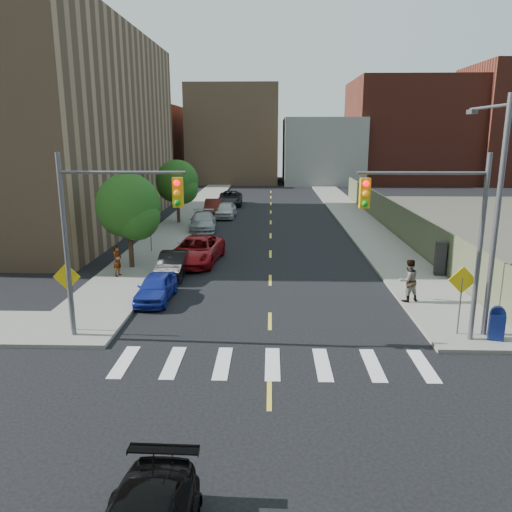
# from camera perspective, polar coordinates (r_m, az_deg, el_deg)

# --- Properties ---
(ground) EXTENTS (160.00, 160.00, 0.00)m
(ground) POSITION_cam_1_polar(r_m,az_deg,el_deg) (13.90, 1.51, -19.47)
(ground) COLOR black
(ground) RESTS_ON ground
(sidewalk_nw) EXTENTS (3.50, 73.00, 0.15)m
(sidewalk_nw) POSITION_cam_1_polar(r_m,az_deg,el_deg) (54.22, -6.56, 5.69)
(sidewalk_nw) COLOR gray
(sidewalk_nw) RESTS_ON ground
(sidewalk_ne) EXTENTS (3.50, 73.00, 0.15)m
(sidewalk_ne) POSITION_cam_1_polar(r_m,az_deg,el_deg) (54.21, 9.95, 5.57)
(sidewalk_ne) COLOR gray
(sidewalk_ne) RESTS_ON ground
(fence_north) EXTENTS (0.12, 44.00, 2.50)m
(fence_north) POSITION_cam_1_polar(r_m,az_deg,el_deg) (41.27, 15.18, 4.42)
(fence_north) COLOR #5C6043
(fence_north) RESTS_ON ground
(building_nw) EXTENTS (22.00, 30.00, 16.00)m
(building_nw) POSITION_cam_1_polar(r_m,az_deg,el_deg) (47.08, -26.87, 12.80)
(building_nw) COLOR #8C6B4C
(building_nw) RESTS_ON ground
(bg_bldg_west) EXTENTS (14.00, 18.00, 12.00)m
(bg_bldg_west) POSITION_cam_1_polar(r_m,az_deg,el_deg) (84.55, -13.70, 12.30)
(bg_bldg_west) COLOR #592319
(bg_bldg_west) RESTS_ON ground
(bg_bldg_midwest) EXTENTS (14.00, 16.00, 15.00)m
(bg_bldg_midwest) POSITION_cam_1_polar(r_m,az_deg,el_deg) (83.84, -2.47, 13.68)
(bg_bldg_midwest) COLOR #8C6B4C
(bg_bldg_midwest) RESTS_ON ground
(bg_bldg_center) EXTENTS (12.00, 16.00, 10.00)m
(bg_bldg_center) POSITION_cam_1_polar(r_m,az_deg,el_deg) (82.06, 7.46, 11.83)
(bg_bldg_center) COLOR gray
(bg_bldg_center) RESTS_ON ground
(bg_bldg_east) EXTENTS (18.00, 18.00, 16.00)m
(bg_bldg_east) POSITION_cam_1_polar(r_m,az_deg,el_deg) (86.47, 16.92, 13.45)
(bg_bldg_east) COLOR #592319
(bg_bldg_east) RESTS_ON ground
(signal_nw) EXTENTS (4.59, 0.30, 7.00)m
(signal_nw) POSITION_cam_1_polar(r_m,az_deg,el_deg) (18.87, -16.85, 3.76)
(signal_nw) COLOR #59595E
(signal_nw) RESTS_ON ground
(signal_ne) EXTENTS (4.59, 0.30, 7.00)m
(signal_ne) POSITION_cam_1_polar(r_m,az_deg,el_deg) (18.87, 20.21, 3.50)
(signal_ne) COLOR #59595E
(signal_ne) RESTS_ON ground
(streetlight_ne) EXTENTS (0.25, 3.70, 9.00)m
(streetlight_ne) POSITION_cam_1_polar(r_m,az_deg,el_deg) (20.40, 25.52, 5.69)
(streetlight_ne) COLOR #59595E
(streetlight_ne) RESTS_ON ground
(warn_sign_nw) EXTENTS (1.06, 0.06, 2.83)m
(warn_sign_nw) POSITION_cam_1_polar(r_m,az_deg,el_deg) (20.52, -20.75, -3.05)
(warn_sign_nw) COLOR #59595E
(warn_sign_nw) RESTS_ON ground
(warn_sign_ne) EXTENTS (1.06, 0.06, 2.83)m
(warn_sign_ne) POSITION_cam_1_polar(r_m,az_deg,el_deg) (20.30, 22.44, -3.38)
(warn_sign_ne) COLOR #59595E
(warn_sign_ne) RESTS_ON ground
(warn_sign_midwest) EXTENTS (1.06, 0.06, 2.83)m
(warn_sign_midwest) POSITION_cam_1_polar(r_m,az_deg,el_deg) (33.06, -12.00, 3.68)
(warn_sign_midwest) COLOR #59595E
(warn_sign_midwest) RESTS_ON ground
(tree_west_near) EXTENTS (3.66, 3.64, 5.52)m
(tree_west_near) POSITION_cam_1_polar(r_m,az_deg,el_deg) (29.10, -14.34, 5.17)
(tree_west_near) COLOR #332114
(tree_west_near) RESTS_ON ground
(tree_west_far) EXTENTS (3.66, 3.64, 5.52)m
(tree_west_far) POSITION_cam_1_polar(r_m,az_deg,el_deg) (43.61, -8.97, 8.16)
(tree_west_far) COLOR #332114
(tree_west_far) RESTS_ON ground
(parked_car_blue) EXTENTS (1.56, 3.75, 1.27)m
(parked_car_blue) POSITION_cam_1_polar(r_m,az_deg,el_deg) (23.82, -11.35, -3.55)
(parked_car_blue) COLOR #1C2D9A
(parked_car_blue) RESTS_ON ground
(parked_car_black) EXTENTS (1.47, 4.05, 1.33)m
(parked_car_black) POSITION_cam_1_polar(r_m,az_deg,el_deg) (27.67, -9.49, -0.98)
(parked_car_black) COLOR black
(parked_car_black) RESTS_ON ground
(parked_car_red) EXTENTS (3.17, 5.91, 1.58)m
(parked_car_red) POSITION_cam_1_polar(r_m,az_deg,el_deg) (30.32, -6.81, 0.66)
(parked_car_red) COLOR #9F0F16
(parked_car_red) RESTS_ON ground
(parked_car_silver) EXTENTS (2.52, 5.24, 1.47)m
(parked_car_silver) POSITION_cam_1_polar(r_m,az_deg,el_deg) (40.65, -6.11, 3.95)
(parked_car_silver) COLOR #9B9FA3
(parked_car_silver) RESTS_ON ground
(parked_car_white) EXTENTS (1.91, 4.39, 1.47)m
(parked_car_white) POSITION_cam_1_polar(r_m,az_deg,el_deg) (46.77, -3.48, 5.29)
(parked_car_white) COLOR silver
(parked_car_white) RESTS_ON ground
(parked_car_maroon) EXTENTS (1.78, 4.67, 1.52)m
(parked_car_maroon) POSITION_cam_1_polar(r_m,az_deg,el_deg) (48.33, -4.87, 5.57)
(parked_car_maroon) COLOR #44110D
(parked_car_maroon) RESTS_ON ground
(parked_car_grey) EXTENTS (2.74, 5.64, 1.55)m
(parked_car_grey) POSITION_cam_1_polar(r_m,az_deg,el_deg) (54.98, -2.97, 6.60)
(parked_car_grey) COLOR black
(parked_car_grey) RESTS_ON ground
(mailbox) EXTENTS (0.62, 0.53, 1.29)m
(mailbox) POSITION_cam_1_polar(r_m,az_deg,el_deg) (20.70, 25.82, -6.96)
(mailbox) COLOR #0D184E
(mailbox) RESTS_ON sidewalk_ne
(payphone) EXTENTS (0.61, 0.53, 1.85)m
(payphone) POSITION_cam_1_polar(r_m,az_deg,el_deg) (28.76, 20.31, -0.25)
(payphone) COLOR black
(payphone) RESTS_ON sidewalk_ne
(pedestrian_west) EXTENTS (0.52, 0.69, 1.70)m
(pedestrian_west) POSITION_cam_1_polar(r_m,az_deg,el_deg) (27.80, -15.56, -0.51)
(pedestrian_west) COLOR gray
(pedestrian_west) RESTS_ON sidewalk_nw
(pedestrian_east) EXTENTS (1.14, 1.01, 1.96)m
(pedestrian_east) POSITION_cam_1_polar(r_m,az_deg,el_deg) (23.76, 17.03, -2.69)
(pedestrian_east) COLOR gray
(pedestrian_east) RESTS_ON sidewalk_ne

